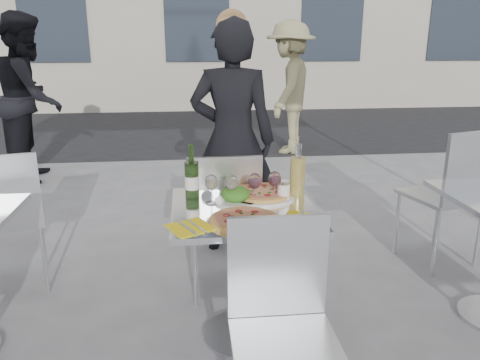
{
  "coord_description": "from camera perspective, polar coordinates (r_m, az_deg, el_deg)",
  "views": [
    {
      "loc": [
        -0.26,
        -2.2,
        1.56
      ],
      "look_at": [
        0.0,
        0.15,
        0.85
      ],
      "focal_mm": 35.0,
      "sensor_mm": 36.0,
      "label": 1
    }
  ],
  "objects": [
    {
      "name": "ground",
      "position": [
        2.71,
        0.37,
        -18.42
      ],
      "size": [
        80.0,
        80.0,
        0.0
      ],
      "primitive_type": "plane",
      "color": "slate"
    },
    {
      "name": "street_asphalt",
      "position": [
        8.84,
        -4.63,
        6.51
      ],
      "size": [
        24.0,
        5.0,
        0.0
      ],
      "primitive_type": "cube",
      "color": "black",
      "rests_on": "ground"
    },
    {
      "name": "main_table",
      "position": [
        2.44,
        0.4,
        -8.02
      ],
      "size": [
        0.72,
        0.72,
        0.75
      ],
      "color": "#B7BABF",
      "rests_on": "ground"
    },
    {
      "name": "chair_far",
      "position": [
        2.83,
        -2.06,
        -4.14
      ],
      "size": [
        0.44,
        0.45,
        0.94
      ],
      "rotation": [
        0.0,
        0.0,
        3.18
      ],
      "color": "silver",
      "rests_on": "ground"
    },
    {
      "name": "chair_near",
      "position": [
        1.91,
        5.12,
        -15.9
      ],
      "size": [
        0.41,
        0.42,
        0.9
      ],
      "rotation": [
        0.0,
        0.0,
        -0.01
      ],
      "color": "silver",
      "rests_on": "ground"
    },
    {
      "name": "side_chair_lfar",
      "position": [
        3.22,
        -26.61,
        -3.46
      ],
      "size": [
        0.53,
        0.54,
        0.93
      ],
      "rotation": [
        0.0,
        0.0,
        3.44
      ],
      "color": "silver",
      "rests_on": "ground"
    },
    {
      "name": "side_chair_rfar",
      "position": [
        3.52,
        24.64,
        -0.79
      ],
      "size": [
        0.56,
        0.57,
        1.0
      ],
      "rotation": [
        0.0,
        0.0,
        3.41
      ],
      "color": "silver",
      "rests_on": "ground"
    },
    {
      "name": "woman_diner",
      "position": [
        3.44,
        -0.93,
        4.91
      ],
      "size": [
        0.7,
        0.54,
        1.72
      ],
      "primitive_type": "imported",
      "rotation": [
        0.0,
        0.0,
        2.91
      ],
      "color": "black",
      "rests_on": "ground"
    },
    {
      "name": "pedestrian_a",
      "position": [
        5.83,
        -24.18,
        9.07
      ],
      "size": [
        0.78,
        0.96,
        1.86
      ],
      "primitive_type": "imported",
      "rotation": [
        0.0,
        0.0,
        1.66
      ],
      "color": "black",
      "rests_on": "ground"
    },
    {
      "name": "pedestrian_b",
      "position": [
        6.71,
        6.02,
        11.1
      ],
      "size": [
        1.1,
        1.35,
        1.83
      ],
      "primitive_type": "imported",
      "rotation": [
        0.0,
        0.0,
        4.3
      ],
      "color": "#8C845A",
      "rests_on": "ground"
    },
    {
      "name": "pizza_near",
      "position": [
        2.18,
        0.59,
        -4.88
      ],
      "size": [
        0.33,
        0.33,
        0.02
      ],
      "color": "#DFB357",
      "rests_on": "main_table"
    },
    {
      "name": "pizza_far",
      "position": [
        2.53,
        2.69,
        -1.64
      ],
      "size": [
        0.36,
        0.36,
        0.03
      ],
      "color": "white",
      "rests_on": "main_table"
    },
    {
      "name": "salad_plate",
      "position": [
        2.43,
        -0.52,
        -1.91
      ],
      "size": [
        0.22,
        0.22,
        0.09
      ],
      "color": "white",
      "rests_on": "main_table"
    },
    {
      "name": "wine_bottle",
      "position": [
        2.47,
        -5.89,
        0.24
      ],
      "size": [
        0.07,
        0.08,
        0.29
      ],
      "color": "#335921",
      "rests_on": "main_table"
    },
    {
      "name": "carafe",
      "position": [
        2.5,
        7.03,
        0.5
      ],
      "size": [
        0.08,
        0.08,
        0.29
      ],
      "color": "#DAC25D",
      "rests_on": "main_table"
    },
    {
      "name": "sugar_shaker",
      "position": [
        2.46,
        5.32,
        -1.31
      ],
      "size": [
        0.06,
        0.06,
        0.11
      ],
      "color": "white",
      "rests_on": "main_table"
    },
    {
      "name": "wineglass_white_a",
      "position": [
        2.39,
        -3.51,
        -0.4
      ],
      "size": [
        0.07,
        0.07,
        0.16
      ],
      "color": "white",
      "rests_on": "main_table"
    },
    {
      "name": "wineglass_white_b",
      "position": [
        2.38,
        -1.03,
        -0.43
      ],
      "size": [
        0.07,
        0.07,
        0.16
      ],
      "color": "white",
      "rests_on": "main_table"
    },
    {
      "name": "wineglass_red_a",
      "position": [
        2.4,
        1.78,
        -0.26
      ],
      "size": [
        0.07,
        0.07,
        0.16
      ],
      "color": "white",
      "rests_on": "main_table"
    },
    {
      "name": "wineglass_red_b",
      "position": [
        2.45,
        4.25,
        -0.01
      ],
      "size": [
        0.07,
        0.07,
        0.16
      ],
      "color": "white",
      "rests_on": "main_table"
    },
    {
      "name": "napkin_left",
      "position": [
        2.13,
        -6.12,
        -5.73
      ],
      "size": [
        0.24,
        0.24,
        0.01
      ],
      "rotation": [
        0.0,
        0.0,
        0.46
      ],
      "color": "yellow",
      "rests_on": "main_table"
    },
    {
      "name": "napkin_right",
      "position": [
        2.23,
        7.53,
        -4.7
      ],
      "size": [
        0.25,
        0.25,
        0.01
      ],
      "rotation": [
        0.0,
        0.0,
        -0.54
      ],
      "color": "yellow",
      "rests_on": "main_table"
    }
  ]
}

